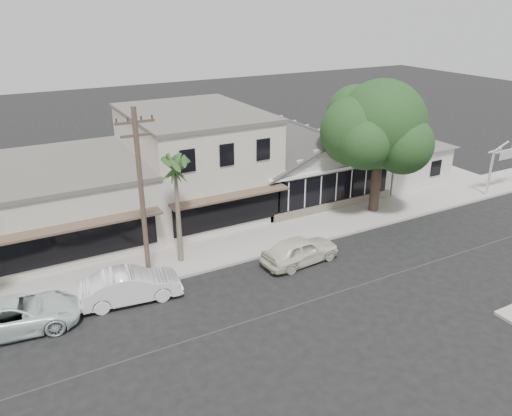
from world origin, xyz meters
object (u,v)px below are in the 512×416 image
arch_sign (512,151)px  shade_tree (377,127)px  utility_pole (142,196)px  car_2 (15,315)px  car_1 (130,286)px  car_0 (300,250)px

arch_sign → shade_tree: size_ratio=0.46×
utility_pole → car_2: bearing=-171.6°
car_1 → car_2: bearing=95.7°
car_2 → shade_tree: size_ratio=0.61×
utility_pole → shade_tree: bearing=7.4°
car_1 → car_0: bearing=-88.2°
utility_pole → car_1: utility_pole is taller
utility_pole → car_2: (-6.21, -0.91, -4.04)m
car_0 → shade_tree: bearing=-70.0°
arch_sign → car_1: bearing=-177.8°
arch_sign → car_1: size_ratio=0.87×
car_1 → car_2: (-5.00, 0.07, -0.03)m
car_0 → car_2: size_ratio=0.82×
utility_pole → arch_sign: bearing=0.2°
arch_sign → car_2: 33.71m
car_0 → arch_sign: bearing=-89.6°
car_0 → car_1: size_ratio=0.94×
utility_pole → car_1: bearing=-140.7°
car_1 → shade_tree: (17.34, 3.09, 5.07)m
arch_sign → utility_pole: bearing=-179.8°
car_1 → shade_tree: shade_tree is taller
arch_sign → car_0: (-19.47, -1.84, -2.40)m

